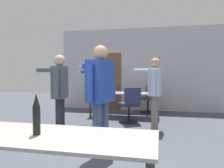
% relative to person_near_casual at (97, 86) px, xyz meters
% --- Properties ---
extents(back_wall, '(5.76, 0.12, 2.91)m').
position_rel_person_near_casual_xyz_m(back_wall, '(0.79, 2.53, 0.45)').
color(back_wall, '#BCBCC1').
rests_on(back_wall, ground_plane).
extents(conference_table_near, '(1.92, 0.77, 0.73)m').
position_rel_person_near_casual_xyz_m(conference_table_near, '(0.59, -3.45, -0.33)').
color(conference_table_near, gray).
rests_on(conference_table_near, ground_plane).
extents(conference_table_far, '(2.04, 0.80, 0.73)m').
position_rel_person_near_casual_xyz_m(conference_table_far, '(0.48, 1.21, -0.32)').
color(conference_table_far, gray).
rests_on(conference_table_far, ground_plane).
extents(person_near_casual, '(0.74, 0.59, 1.64)m').
position_rel_person_near_casual_xyz_m(person_near_casual, '(0.00, 0.00, 0.00)').
color(person_near_casual, '#3D4C75').
rests_on(person_near_casual, ground_plane).
extents(person_right_polo, '(0.86, 0.65, 1.68)m').
position_rel_person_near_casual_xyz_m(person_right_polo, '(-0.44, -1.24, 0.01)').
color(person_right_polo, '#28282D').
rests_on(person_right_polo, ground_plane).
extents(person_center_tall, '(0.75, 0.71, 1.66)m').
position_rel_person_near_casual_xyz_m(person_center_tall, '(1.42, -0.23, 0.00)').
color(person_center_tall, slate).
rests_on(person_center_tall, ground_plane).
extents(person_far_watching, '(0.75, 0.86, 1.75)m').
position_rel_person_near_casual_xyz_m(person_far_watching, '(0.61, -1.93, 0.06)').
color(person_far_watching, '#3D4C75').
rests_on(person_far_watching, ground_plane).
extents(office_chair_near_pushed, '(0.65, 0.68, 0.94)m').
position_rel_person_near_casual_xyz_m(office_chair_near_pushed, '(0.77, 0.44, -0.55)').
color(office_chair_near_pushed, black).
rests_on(office_chair_near_pushed, ground_plane).
extents(office_chair_far_left, '(0.66, 0.68, 0.95)m').
position_rel_person_near_casual_xyz_m(office_chair_far_left, '(1.19, 2.01, -0.54)').
color(office_chair_far_left, black).
rests_on(office_chair_far_left, ground_plane).
extents(beer_bottle, '(0.07, 0.07, 0.40)m').
position_rel_person_near_casual_xyz_m(beer_bottle, '(0.43, -3.47, -0.08)').
color(beer_bottle, black).
rests_on(beer_bottle, conference_table_near).
extents(drink_cup, '(0.08, 0.08, 0.09)m').
position_rel_person_near_casual_xyz_m(drink_cup, '(0.53, 1.07, -0.22)').
color(drink_cup, '#E05123').
rests_on(drink_cup, conference_table_far).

